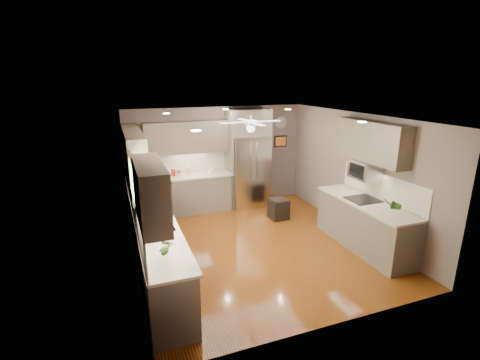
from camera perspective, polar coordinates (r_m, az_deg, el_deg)
floor at (r=6.99m, az=2.56°, el=-10.56°), size 5.00×5.00×0.00m
ceiling at (r=6.27m, az=2.85°, el=10.27°), size 5.00×5.00×0.00m
wall_back at (r=8.80m, az=-3.69°, el=3.77°), size 4.50×0.00×4.50m
wall_front at (r=4.49m, az=15.45°, el=-9.52°), size 4.50×0.00×4.50m
wall_left at (r=6.04m, az=-17.37°, el=-2.88°), size 0.00×5.00×5.00m
wall_right at (r=7.66m, az=18.39°, el=1.04°), size 0.00×5.00×5.00m
canister_a at (r=8.36m, az=-10.88°, el=1.20°), size 0.11×0.11×0.17m
canister_b at (r=8.32m, az=-10.02°, el=1.11°), size 0.12×0.12×0.15m
canister_c at (r=8.41m, az=-8.33°, el=1.50°), size 0.11×0.11×0.16m
soap_bottle at (r=5.91m, az=-15.17°, el=-5.41°), size 0.10×0.10×0.18m
potted_plant_left at (r=4.58m, az=-11.93°, el=-10.72°), size 0.20×0.17×0.33m
potted_plant_right at (r=6.46m, az=23.59°, el=-3.67°), size 0.22×0.20×0.33m
bowl at (r=8.51m, az=-4.76°, el=1.34°), size 0.25×0.25×0.05m
left_run at (r=6.48m, az=-14.25°, el=-8.60°), size 0.65×4.70×1.45m
back_run at (r=8.55m, az=-7.68°, el=-2.05°), size 1.85×0.65×1.45m
uppers at (r=6.79m, az=-5.40°, el=5.32°), size 4.50×4.70×0.95m
window at (r=5.48m, az=-16.99°, el=-1.51°), size 0.05×1.12×0.92m
sink at (r=5.72m, az=-13.56°, el=-7.36°), size 0.50×0.70×0.32m
refrigerator at (r=8.72m, az=1.38°, el=3.27°), size 1.06×0.75×2.45m
right_run at (r=7.12m, az=19.78°, el=-6.76°), size 0.70×2.20×1.45m
microwave at (r=7.05m, az=19.87°, el=1.57°), size 0.43×0.55×0.34m
ceiling_fan at (r=6.56m, az=1.78°, el=9.08°), size 1.18×1.18×0.32m
recessed_lights at (r=6.62m, az=1.14°, el=10.56°), size 2.84×3.14×0.01m
wall_clock at (r=9.29m, az=6.77°, el=9.37°), size 0.30×0.03×0.30m
framed_print at (r=9.36m, az=6.68°, el=6.33°), size 0.36×0.03×0.30m
stool at (r=8.18m, az=6.33°, el=-4.68°), size 0.41×0.41×0.47m
paper_towel at (r=5.11m, az=-12.86°, el=-8.14°), size 0.13×0.13×0.33m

